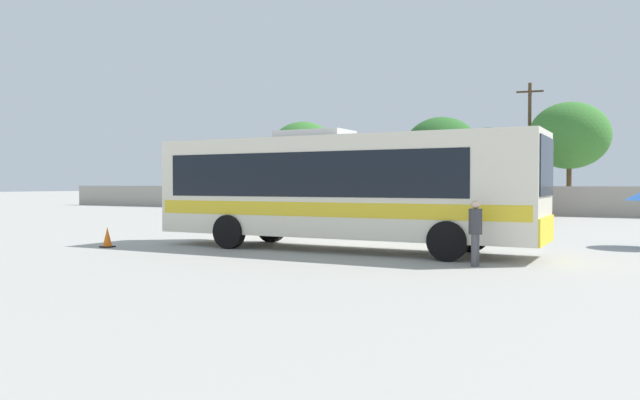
{
  "coord_description": "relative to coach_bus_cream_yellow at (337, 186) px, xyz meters",
  "views": [
    {
      "loc": [
        10.02,
        -16.76,
        1.97
      ],
      "look_at": [
        0.05,
        1.03,
        1.47
      ],
      "focal_mm": 34.94,
      "sensor_mm": 36.0,
      "label": 1
    }
  ],
  "objects": [
    {
      "name": "attendant_by_bus_door",
      "position": [
        4.69,
        -1.76,
        -1.03
      ],
      "size": [
        0.35,
        0.35,
        1.6
      ],
      "color": "#4C4C51",
      "rests_on": "ground_plane"
    },
    {
      "name": "perimeter_wall",
      "position": [
        -1.29,
        24.83,
        -1.0
      ],
      "size": [
        80.0,
        0.3,
        1.87
      ],
      "primitive_type": "cube",
      "color": "#9E998C",
      "rests_on": "ground_plane"
    },
    {
      "name": "ground_plane",
      "position": [
        -1.29,
        10.14,
        -1.93
      ],
      "size": [
        300.0,
        300.0,
        0.0
      ],
      "primitive_type": "plane",
      "color": "#A3A099"
    },
    {
      "name": "roadside_tree_right",
      "position": [
        2.95,
        27.74,
        3.3
      ],
      "size": [
        5.24,
        5.24,
        7.47
      ],
      "color": "brown",
      "rests_on": "ground_plane"
    },
    {
      "name": "coach_bus_cream_yellow",
      "position": [
        0.0,
        0.0,
        0.0
      ],
      "size": [
        11.83,
        2.98,
        3.62
      ],
      "color": "silver",
      "rests_on": "ground_plane"
    },
    {
      "name": "roadside_tree_midleft",
      "position": [
        -6.99,
        31.13,
        2.86
      ],
      "size": [
        5.95,
        5.95,
        7.32
      ],
      "color": "brown",
      "rests_on": "ground_plane"
    },
    {
      "name": "parked_car_leftmost_grey",
      "position": [
        -12.06,
        21.35,
        -1.16
      ],
      "size": [
        4.66,
        2.19,
        1.45
      ],
      "color": "slate",
      "rests_on": "ground_plane"
    },
    {
      "name": "roadside_tree_midright",
      "position": [
        -2.92,
        29.71,
        2.67
      ],
      "size": [
        3.73,
        3.73,
        6.21
      ],
      "color": "brown",
      "rests_on": "ground_plane"
    },
    {
      "name": "parked_car_second_dark_blue",
      "position": [
        -5.78,
        21.39,
        -1.13
      ],
      "size": [
        4.38,
        2.23,
        1.53
      ],
      "color": "navy",
      "rests_on": "ground_plane"
    },
    {
      "name": "parked_car_third_red",
      "position": [
        0.34,
        21.21,
        -1.14
      ],
      "size": [
        4.07,
        1.99,
        1.49
      ],
      "color": "red",
      "rests_on": "ground_plane"
    },
    {
      "name": "roadside_tree_left",
      "position": [
        -18.46,
        28.98,
        2.97
      ],
      "size": [
        5.67,
        5.67,
        7.32
      ],
      "color": "brown",
      "rests_on": "ground_plane"
    },
    {
      "name": "utility_pole_near",
      "position": [
        0.29,
        28.25,
        2.77
      ],
      "size": [
        1.8,
        0.41,
        9.02
      ],
      "color": "#4C3823",
      "rests_on": "ground_plane"
    },
    {
      "name": "traffic_cone_on_apron",
      "position": [
        -6.61,
        -2.89,
        -1.62
      ],
      "size": [
        0.36,
        0.36,
        0.64
      ],
      "color": "black",
      "rests_on": "ground_plane"
    }
  ]
}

